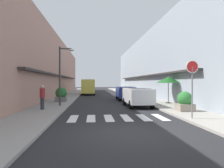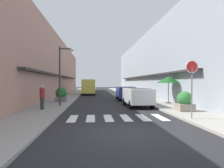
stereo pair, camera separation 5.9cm
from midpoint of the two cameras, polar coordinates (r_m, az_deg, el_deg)
ground_plane at (r=28.17m, az=-2.64°, el=-3.47°), size 112.07×112.07×0.00m
sidewalk_left at (r=28.33m, az=-11.92°, el=-3.34°), size 2.68×71.32×0.12m
sidewalk_right at (r=28.74m, az=6.51°, el=-3.27°), size 2.68×71.32×0.12m
building_row_left at (r=30.55m, az=-18.79°, el=4.43°), size 5.50×47.85×8.12m
building_row_right at (r=31.27m, az=12.86°, el=4.93°), size 5.50×47.85×8.75m
crosswalk at (r=11.24m, az=1.39°, el=-9.40°), size 5.20×2.20×0.01m
parked_car_near at (r=16.31m, az=7.01°, el=-3.09°), size 1.85×4.01×1.47m
parked_car_mid at (r=22.44m, az=3.62°, el=-2.12°), size 1.89×4.03×1.47m
delivery_van at (r=32.09m, az=-6.58°, el=-0.48°), size 2.06×5.42×2.37m
round_street_sign at (r=11.02m, az=21.29°, el=2.65°), size 0.65×0.07×2.92m
street_lamp at (r=16.47m, az=-13.71°, el=4.11°), size 1.19×0.28×4.60m
cafe_umbrella at (r=18.49m, az=15.32°, el=1.13°), size 2.16×2.16×2.32m
planter_corner at (r=13.82m, az=19.49°, el=-4.68°), size 0.99×0.99×1.24m
planter_midblock at (r=19.85m, az=-14.07°, el=-2.90°), size 1.06×1.06×1.34m
planter_far at (r=26.62m, az=6.89°, el=-2.43°), size 1.04×1.04×1.08m
pedestrian_walking_near at (r=14.49m, az=-18.94°, el=-3.37°), size 0.34×0.34×1.62m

